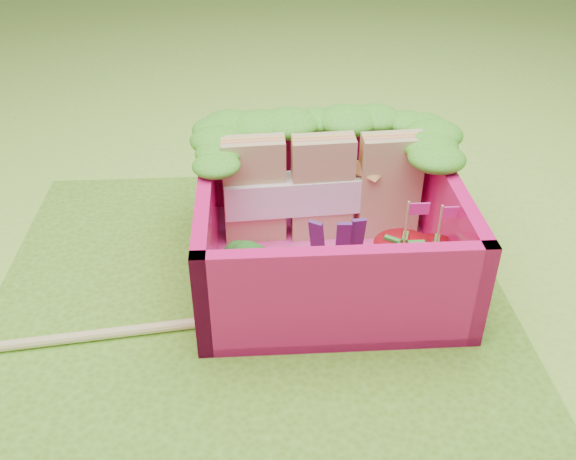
# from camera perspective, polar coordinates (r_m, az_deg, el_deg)

# --- Properties ---
(ground) EXTENTS (14.00, 14.00, 0.00)m
(ground) POSITION_cam_1_polar(r_m,az_deg,el_deg) (3.30, -3.31, -6.48)
(ground) COLOR #85D83C
(ground) RESTS_ON ground
(placemat) EXTENTS (2.60, 2.60, 0.03)m
(placemat) POSITION_cam_1_polar(r_m,az_deg,el_deg) (3.29, -3.32, -6.28)
(placemat) COLOR #5D9421
(placemat) RESTS_ON ground
(bento_floor) EXTENTS (1.30, 1.30, 0.05)m
(bento_floor) POSITION_cam_1_polar(r_m,az_deg,el_deg) (3.47, 3.37, -2.99)
(bento_floor) COLOR #FF41AB
(bento_floor) RESTS_ON placemat
(bento_box) EXTENTS (1.30, 1.30, 0.55)m
(bento_box) POSITION_cam_1_polar(r_m,az_deg,el_deg) (3.33, 3.51, 0.48)
(bento_box) COLOR #EA1367
(bento_box) RESTS_ON placemat
(lettuce_ruffle) EXTENTS (1.43, 0.76, 0.11)m
(lettuce_ruffle) POSITION_cam_1_polar(r_m,az_deg,el_deg) (3.56, 2.86, 8.99)
(lettuce_ruffle) COLOR #347E17
(lettuce_ruffle) RESTS_ON bento_box
(sandwich_stack) EXTENTS (1.08, 0.23, 0.59)m
(sandwich_stack) POSITION_cam_1_polar(r_m,az_deg,el_deg) (3.51, 3.16, 3.71)
(sandwich_stack) COLOR tan
(sandwich_stack) RESTS_ON bento_floor
(broccoli) EXTENTS (0.30, 0.30, 0.27)m
(broccoli) POSITION_cam_1_polar(r_m,az_deg,el_deg) (3.07, -3.92, -3.57)
(broccoli) COLOR #79AC53
(broccoli) RESTS_ON bento_floor
(carrot_sticks) EXTENTS (0.14, 0.10, 0.28)m
(carrot_sticks) POSITION_cam_1_polar(r_m,az_deg,el_deg) (3.09, -0.85, -4.46)
(carrot_sticks) COLOR orange
(carrot_sticks) RESTS_ON bento_floor
(purple_wedges) EXTENTS (0.26, 0.06, 0.38)m
(purple_wedges) POSITION_cam_1_polar(r_m,az_deg,el_deg) (3.21, 4.52, -1.70)
(purple_wedges) COLOR #401854
(purple_wedges) RESTS_ON bento_floor
(strawberry_left) EXTENTS (0.29, 0.29, 0.53)m
(strawberry_left) POSITION_cam_1_polar(r_m,az_deg,el_deg) (3.18, 10.01, -3.38)
(strawberry_left) COLOR red
(strawberry_left) RESTS_ON bento_floor
(strawberry_right) EXTENTS (0.25, 0.25, 0.49)m
(strawberry_right) POSITION_cam_1_polar(r_m,az_deg,el_deg) (3.26, 12.77, -3.21)
(strawberry_right) COLOR red
(strawberry_right) RESTS_ON bento_floor
(snap_peas) EXTENTS (0.61, 0.59, 0.05)m
(snap_peas) POSITION_cam_1_polar(r_m,az_deg,el_deg) (3.35, 10.49, -4.03)
(snap_peas) COLOR #5BA534
(snap_peas) RESTS_ON bento_floor
(chopsticks) EXTENTS (2.46, 0.35, 0.05)m
(chopsticks) POSITION_cam_1_polar(r_m,az_deg,el_deg) (3.19, -19.81, -9.16)
(chopsticks) COLOR #E2CA7C
(chopsticks) RESTS_ON placemat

